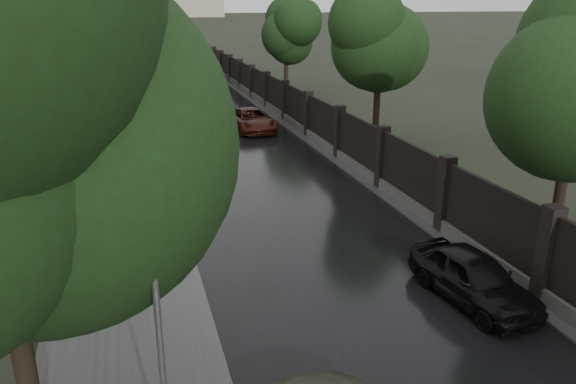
{
  "coord_description": "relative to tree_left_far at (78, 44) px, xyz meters",
  "views": [
    {
      "loc": [
        -5.55,
        -5.87,
        7.6
      ],
      "look_at": [
        -0.6,
        11.32,
        1.5
      ],
      "focal_mm": 35.0,
      "sensor_mm": 36.0,
      "label": 1
    }
  ],
  "objects": [
    {
      "name": "fence_right",
      "position": [
        12.6,
        2.01,
        -4.23
      ],
      "size": [
        0.45,
        75.72,
        2.7
      ],
      "color": "#383533",
      "rests_on": "ground"
    },
    {
      "name": "verge_right",
      "position": [
        13.5,
        160.0,
        -5.2
      ],
      "size": [
        3.0,
        420.0,
        0.08
      ],
      "primitive_type": "cube",
      "color": "#2D2D2D",
      "rests_on": "ground"
    },
    {
      "name": "car_right_near",
      "position": [
        10.83,
        -24.46,
        -4.55
      ],
      "size": [
        2.13,
        4.23,
        1.38
      ],
      "primitive_type": "imported",
      "rotation": [
        0.0,
        0.0,
        0.12
      ],
      "color": "black",
      "rests_on": "ground"
    },
    {
      "name": "tree_right_b",
      "position": [
        15.5,
        -8.0,
        -0.29
      ],
      "size": [
        4.08,
        4.08,
        7.01
      ],
      "color": "black",
      "rests_on": "ground"
    },
    {
      "name": "sidewalk_left",
      "position": [
        2.0,
        160.0,
        -5.16
      ],
      "size": [
        4.0,
        420.0,
        0.16
      ],
      "primitive_type": "cube",
      "color": "#2D2D2D",
      "rests_on": "ground"
    },
    {
      "name": "traffic_light",
      "position": [
        3.7,
        -5.01,
        -2.84
      ],
      "size": [
        0.16,
        0.32,
        4.0
      ],
      "color": "#59595E",
      "rests_on": "ground"
    },
    {
      "name": "road",
      "position": [
        8.0,
        160.0,
        -5.23
      ],
      "size": [
        8.0,
        420.0,
        0.02
      ],
      "primitive_type": "cube",
      "color": "black",
      "rests_on": "ground"
    },
    {
      "name": "lamp_post",
      "position": [
        2.6,
        -28.5,
        -2.57
      ],
      "size": [
        0.25,
        0.12,
        5.11
      ],
      "color": "#59595E",
      "rests_on": "ground"
    },
    {
      "name": "tree_right_a",
      "position": [
        15.5,
        -22.0,
        -0.29
      ],
      "size": [
        4.08,
        4.08,
        7.01
      ],
      "color": "black",
      "rests_on": "ground"
    },
    {
      "name": "car_right_far",
      "position": [
        9.69,
        -2.48,
        -4.55
      ],
      "size": [
        2.66,
        5.11,
        1.37
      ],
      "primitive_type": "imported",
      "rotation": [
        0.0,
        0.0,
        0.08
      ],
      "color": "black",
      "rests_on": "ground"
    },
    {
      "name": "tree_right_c",
      "position": [
        15.5,
        10.0,
        -0.29
      ],
      "size": [
        4.08,
        4.08,
        7.01
      ],
      "color": "black",
      "rests_on": "ground"
    },
    {
      "name": "tree_left_far",
      "position": [
        0.0,
        0.0,
        0.0
      ],
      "size": [
        4.25,
        4.25,
        7.39
      ],
      "color": "black",
      "rests_on": "ground"
    }
  ]
}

